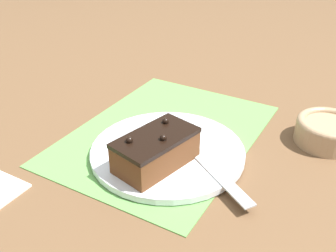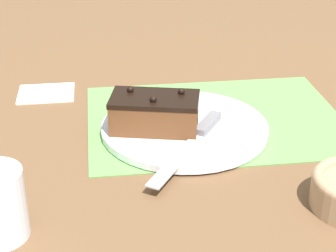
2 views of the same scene
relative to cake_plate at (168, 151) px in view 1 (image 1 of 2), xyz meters
The scene contains 6 objects.
ground_plane 0.08m from the cake_plate, 34.40° to the left, with size 3.00×3.00×0.00m, color brown.
placemat_woven 0.08m from the cake_plate, 34.40° to the left, with size 0.46×0.34×0.00m, color #609E4C.
cake_plate is the anchor object (origin of this frame).
chocolate_cake 0.06m from the cake_plate, behind, with size 0.16×0.11×0.07m.
serving_knife 0.05m from the cake_plate, 74.16° to the right, with size 0.15×0.22×0.01m.
small_bowl 0.32m from the cake_plate, 51.35° to the right, with size 0.12×0.12×0.05m.
Camera 1 is at (-0.59, -0.35, 0.42)m, focal length 42.00 mm.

